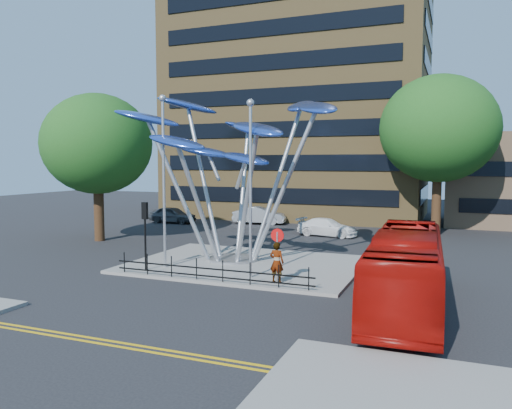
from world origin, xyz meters
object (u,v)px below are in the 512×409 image
at_px(street_lamp_left, 164,166).
at_px(traffic_light_island, 145,221).
at_px(tree_right, 439,129).
at_px(pedestrian, 277,262).
at_px(parked_car_mid, 259,215).
at_px(tree_left, 97,144).
at_px(parked_car_right, 327,227).
at_px(parked_car_left, 173,215).
at_px(street_lamp_right, 251,172).
at_px(no_entry_sign_island, 277,246).
at_px(red_bus, 406,270).
at_px(leaf_sculpture, 233,138).

distance_m(street_lamp_left, traffic_light_island, 2.96).
height_order(tree_right, pedestrian, tree_right).
xyz_separation_m(traffic_light_island, parked_car_mid, (-1.94, 20.50, -1.84)).
height_order(tree_left, parked_car_right, tree_left).
height_order(tree_right, parked_car_left, tree_right).
bearing_deg(pedestrian, street_lamp_left, -3.97).
height_order(street_lamp_right, parked_car_mid, street_lamp_right).
relative_size(no_entry_sign_island, red_bus, 0.23).
relative_size(tree_right, street_lamp_right, 1.46).
height_order(leaf_sculpture, traffic_light_island, leaf_sculpture).
bearing_deg(street_lamp_left, parked_car_right, 71.33).
height_order(street_lamp_left, traffic_light_island, street_lamp_left).
distance_m(parked_car_mid, parked_car_right, 8.84).
bearing_deg(no_entry_sign_island, parked_car_mid, 113.59).
height_order(pedestrian, parked_car_mid, pedestrian).
relative_size(tree_left, traffic_light_island, 3.01).
height_order(tree_right, parked_car_right, tree_right).
bearing_deg(traffic_light_island, parked_car_left, 117.71).
distance_m(street_lamp_right, no_entry_sign_island, 3.64).
bearing_deg(street_lamp_right, tree_left, 154.23).
xyz_separation_m(tree_left, pedestrian, (15.98, -7.50, -5.72)).
distance_m(tree_right, pedestrian, 21.56).
bearing_deg(leaf_sculpture, tree_right, 56.69).
relative_size(street_lamp_left, red_bus, 0.82).
bearing_deg(leaf_sculpture, pedestrian, -45.90).
relative_size(street_lamp_left, traffic_light_island, 2.57).
height_order(traffic_light_island, red_bus, traffic_light_island).
relative_size(traffic_light_island, parked_car_right, 0.75).
distance_m(traffic_light_island, no_entry_sign_island, 7.05).
relative_size(traffic_light_island, parked_car_left, 0.78).
height_order(tree_right, traffic_light_island, tree_right).
xyz_separation_m(tree_left, traffic_light_island, (9.00, -7.50, -4.18)).
distance_m(leaf_sculpture, traffic_light_island, 6.65).
relative_size(pedestrian, parked_car_left, 0.43).
xyz_separation_m(tree_right, red_bus, (-0.31, -20.88, -6.55)).
bearing_deg(traffic_light_island, parked_car_right, 70.80).
bearing_deg(tree_left, tree_right, 28.61).
relative_size(traffic_light_island, pedestrian, 1.85).
xyz_separation_m(tree_right, street_lamp_right, (-7.50, -19.00, -2.94)).
distance_m(leaf_sculpture, parked_car_right, 13.30).
bearing_deg(traffic_light_island, red_bus, -6.19).
bearing_deg(traffic_light_island, no_entry_sign_island, 0.13).
relative_size(tree_right, no_entry_sign_island, 4.94).
xyz_separation_m(street_lamp_left, traffic_light_island, (-0.50, -1.00, -2.74)).
bearing_deg(street_lamp_left, traffic_light_island, -116.57).
distance_m(no_entry_sign_island, pedestrian, 0.74).
distance_m(tree_right, tree_left, 25.09).
relative_size(street_lamp_left, pedestrian, 4.74).
bearing_deg(street_lamp_right, parked_car_mid, 110.42).
bearing_deg(parked_car_left, parked_car_right, -100.47).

